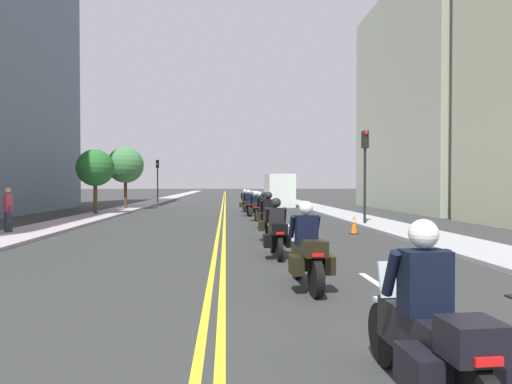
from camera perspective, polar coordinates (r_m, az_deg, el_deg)
ground_plane at (r=47.90m, az=-4.29°, el=-1.27°), size 264.00×264.00×0.00m
sidewalk_left at (r=48.50m, az=-13.13°, el=-1.20°), size 2.36×144.00×0.12m
sidewalk_right at (r=48.45m, az=4.56°, el=-1.18°), size 2.36×144.00×0.12m
centreline_yellow_inner at (r=47.90m, az=-4.43°, el=-1.27°), size 0.12×132.00×0.01m
centreline_yellow_outer at (r=47.90m, az=-4.14°, el=-1.27°), size 0.12×132.00×0.01m
lane_dashes_white at (r=29.08m, az=1.77°, el=-2.77°), size 0.14×56.40×0.01m
building_right_1 at (r=35.72m, az=23.16°, el=11.19°), size 7.79×15.71×16.56m
motorcycle_0 at (r=4.12m, az=22.06°, el=-17.09°), size 0.78×2.27×1.64m
motorcycle_1 at (r=8.07m, az=6.84°, el=-8.18°), size 0.78×2.15×1.63m
motorcycle_2 at (r=11.41m, az=2.77°, el=-5.47°), size 0.76×2.10×1.58m
motorcycle_3 at (r=14.97m, az=1.72°, el=-3.81°), size 0.77×2.24×1.68m
motorcycle_4 at (r=19.11m, az=1.08°, el=-2.78°), size 0.76×2.20×1.61m
motorcycle_5 at (r=23.01m, az=0.02°, el=-2.18°), size 0.78×2.20×1.57m
motorcycle_6 at (r=26.25m, az=-1.01°, el=-1.79°), size 0.76×2.25×1.61m
motorcycle_7 at (r=30.10m, az=-1.50°, el=-1.41°), size 0.78×2.27×1.58m
traffic_cone_1 at (r=17.17m, az=12.94°, el=-4.18°), size 0.32×0.32×0.78m
traffic_light_near at (r=20.59m, az=14.34°, el=4.20°), size 0.28×0.38×4.42m
traffic_light_far at (r=44.20m, az=-13.00°, el=2.46°), size 0.28×0.38×4.39m
pedestrian_0 at (r=18.81m, az=-30.16°, el=-2.15°), size 0.45×0.46×1.81m
street_tree_0 at (r=34.21m, az=-17.02°, el=3.44°), size 2.75×2.75×4.78m
street_tree_1 at (r=28.37m, az=-20.65°, el=3.01°), size 2.29×2.29×4.11m
parked_truck at (r=38.30m, az=2.96°, el=0.05°), size 2.20×6.50×2.80m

